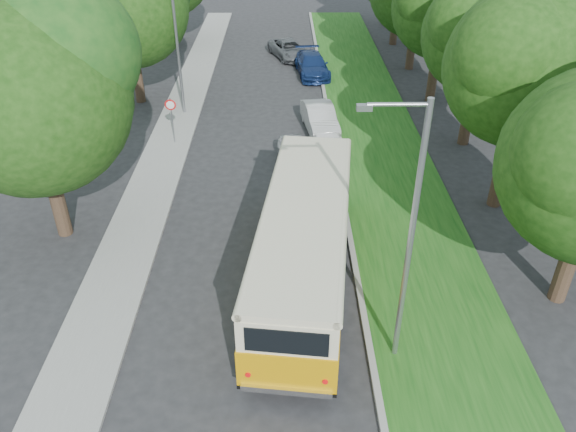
{
  "coord_description": "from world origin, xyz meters",
  "views": [
    {
      "loc": [
        1.05,
        -14.2,
        12.48
      ],
      "look_at": [
        1.21,
        2.83,
        1.5
      ],
      "focal_mm": 35.0,
      "sensor_mm": 36.0,
      "label": 1
    }
  ],
  "objects_px": {
    "lamppost_near": "(408,234)",
    "car_silver": "(300,156)",
    "car_grey": "(289,49)",
    "car_blue": "(312,65)",
    "car_white": "(320,118)",
    "vintage_bus": "(305,245)",
    "lamppost_far": "(175,42)"
  },
  "relations": [
    {
      "from": "lamppost_far",
      "to": "car_grey",
      "type": "xyz_separation_m",
      "value": [
        6.2,
        10.61,
        -3.5
      ]
    },
    {
      "from": "vintage_bus",
      "to": "car_silver",
      "type": "relative_size",
      "value": 2.77
    },
    {
      "from": "lamppost_near",
      "to": "lamppost_far",
      "type": "distance_m",
      "value": 20.53
    },
    {
      "from": "car_silver",
      "to": "car_blue",
      "type": "bearing_deg",
      "value": 70.97
    },
    {
      "from": "car_white",
      "to": "car_grey",
      "type": "xyz_separation_m",
      "value": [
        -1.5,
        12.94,
        -0.08
      ]
    },
    {
      "from": "car_white",
      "to": "car_grey",
      "type": "distance_m",
      "value": 13.02
    },
    {
      "from": "car_grey",
      "to": "lamppost_near",
      "type": "bearing_deg",
      "value": -104.78
    },
    {
      "from": "car_blue",
      "to": "car_grey",
      "type": "xyz_separation_m",
      "value": [
        -1.5,
        3.9,
        -0.08
      ]
    },
    {
      "from": "lamppost_near",
      "to": "car_blue",
      "type": "bearing_deg",
      "value": 92.74
    },
    {
      "from": "vintage_bus",
      "to": "car_grey",
      "type": "xyz_separation_m",
      "value": [
        -0.25,
        25.68,
        -0.97
      ]
    },
    {
      "from": "lamppost_near",
      "to": "car_grey",
      "type": "xyz_separation_m",
      "value": [
        -2.71,
        29.11,
        -3.75
      ]
    },
    {
      "from": "vintage_bus",
      "to": "car_blue",
      "type": "height_order",
      "value": "vintage_bus"
    },
    {
      "from": "lamppost_near",
      "to": "car_white",
      "type": "relative_size",
      "value": 1.9
    },
    {
      "from": "lamppost_near",
      "to": "car_grey",
      "type": "distance_m",
      "value": 29.47
    },
    {
      "from": "vintage_bus",
      "to": "car_white",
      "type": "bearing_deg",
      "value": 91.4
    },
    {
      "from": "vintage_bus",
      "to": "car_silver",
      "type": "height_order",
      "value": "vintage_bus"
    },
    {
      "from": "lamppost_far",
      "to": "car_silver",
      "type": "xyz_separation_m",
      "value": [
        6.54,
        -6.71,
        -3.46
      ]
    },
    {
      "from": "lamppost_far",
      "to": "car_white",
      "type": "distance_m",
      "value": 8.74
    },
    {
      "from": "lamppost_near",
      "to": "car_silver",
      "type": "bearing_deg",
      "value": 101.32
    },
    {
      "from": "car_blue",
      "to": "car_white",
      "type": "bearing_deg",
      "value": -96.4
    },
    {
      "from": "lamppost_near",
      "to": "vintage_bus",
      "type": "relative_size",
      "value": 0.75
    },
    {
      "from": "lamppost_near",
      "to": "car_silver",
      "type": "height_order",
      "value": "lamppost_near"
    },
    {
      "from": "vintage_bus",
      "to": "lamppost_near",
      "type": "bearing_deg",
      "value": -47.25
    },
    {
      "from": "lamppost_near",
      "to": "car_silver",
      "type": "relative_size",
      "value": 2.08
    },
    {
      "from": "lamppost_far",
      "to": "car_white",
      "type": "height_order",
      "value": "lamppost_far"
    },
    {
      "from": "car_blue",
      "to": "car_grey",
      "type": "relative_size",
      "value": 1.08
    },
    {
      "from": "car_grey",
      "to": "lamppost_far",
      "type": "bearing_deg",
      "value": -140.39
    },
    {
      "from": "car_grey",
      "to": "car_blue",
      "type": "bearing_deg",
      "value": -89.02
    },
    {
      "from": "vintage_bus",
      "to": "car_silver",
      "type": "distance_m",
      "value": 8.42
    },
    {
      "from": "lamppost_far",
      "to": "car_grey",
      "type": "bearing_deg",
      "value": 59.7
    },
    {
      "from": "car_silver",
      "to": "lamppost_far",
      "type": "bearing_deg",
      "value": 120.19
    },
    {
      "from": "car_silver",
      "to": "car_grey",
      "type": "relative_size",
      "value": 0.87
    }
  ]
}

